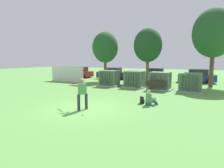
{
  "coord_description": "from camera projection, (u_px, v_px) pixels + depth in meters",
  "views": [
    {
      "loc": [
        6.29,
        -9.23,
        2.77
      ],
      "look_at": [
        0.05,
        3.5,
        1.0
      ],
      "focal_mm": 31.82,
      "sensor_mm": 36.0,
      "label": 1
    }
  ],
  "objects": [
    {
      "name": "ground_plane",
      "position": [
        84.0,
        108.0,
        11.32
      ],
      "size": [
        96.0,
        96.0,
        0.0
      ],
      "primitive_type": "plane",
      "color": "#5B9947"
    },
    {
      "name": "transformer_east",
      "position": [
        191.0,
        83.0,
        16.91
      ],
      "size": [
        2.1,
        1.7,
        1.62
      ],
      "color": "#9E9B93",
      "rests_on": "ground"
    },
    {
      "name": "tree_center_left",
      "position": [
        148.0,
        45.0,
        23.58
      ],
      "size": [
        3.36,
        3.36,
        6.42
      ],
      "color": "brown",
      "rests_on": "ground"
    },
    {
      "name": "transformer_mid_west",
      "position": [
        134.0,
        80.0,
        19.48
      ],
      "size": [
        2.1,
        1.7,
        1.62
      ],
      "color": "#9E9B93",
      "rests_on": "ground"
    },
    {
      "name": "transformer_west",
      "position": [
        109.0,
        78.0,
        20.57
      ],
      "size": [
        2.1,
        1.7,
        1.62
      ],
      "color": "#9E9B93",
      "rests_on": "ground"
    },
    {
      "name": "parked_car_leftmost",
      "position": [
        79.0,
        73.0,
        30.27
      ],
      "size": [
        4.2,
        1.93,
        1.62
      ],
      "color": "maroon",
      "rests_on": "ground"
    },
    {
      "name": "transformer_mid_east",
      "position": [
        160.0,
        81.0,
        18.05
      ],
      "size": [
        2.1,
        1.7,
        1.62
      ],
      "color": "#9E9B93",
      "rests_on": "ground"
    },
    {
      "name": "batter",
      "position": [
        82.0,
        92.0,
        10.88
      ],
      "size": [
        1.56,
        0.93,
        1.74
      ],
      "color": "#282D4C",
      "rests_on": "ground"
    },
    {
      "name": "parked_car_left_of_center",
      "position": [
        112.0,
        74.0,
        27.99
      ],
      "size": [
        4.22,
        1.96,
        1.62
      ],
      "color": "black",
      "rests_on": "ground"
    },
    {
      "name": "parked_car_rightmost",
      "position": [
        197.0,
        76.0,
        23.55
      ],
      "size": [
        4.41,
        2.38,
        1.62
      ],
      "color": "navy",
      "rests_on": "ground"
    },
    {
      "name": "parked_car_right_of_center",
      "position": [
        154.0,
        75.0,
        25.96
      ],
      "size": [
        4.37,
        2.29,
        1.62
      ],
      "color": "#B2B2B7",
      "rests_on": "ground"
    },
    {
      "name": "tree_left",
      "position": [
        105.0,
        48.0,
        24.89
      ],
      "size": [
        3.23,
        3.23,
        6.18
      ],
      "color": "brown",
      "rests_on": "ground"
    },
    {
      "name": "sports_ball",
      "position": [
        83.0,
        115.0,
        9.84
      ],
      "size": [
        0.09,
        0.09,
        0.09
      ],
      "primitive_type": "sphere",
      "color": "white",
      "rests_on": "ground"
    },
    {
      "name": "backpack",
      "position": [
        142.0,
        100.0,
        12.49
      ],
      "size": [
        0.35,
        0.38,
        0.44
      ],
      "color": "black",
      "rests_on": "ground"
    },
    {
      "name": "seated_spectator",
      "position": [
        150.0,
        99.0,
        12.02
      ],
      "size": [
        0.75,
        0.73,
        0.96
      ],
      "color": "#384C75",
      "rests_on": "ground"
    },
    {
      "name": "fence_panel",
      "position": [
        67.0,
        74.0,
        24.75
      ],
      "size": [
        4.8,
        0.12,
        2.0
      ],
      "primitive_type": "cube",
      "color": "silver",
      "rests_on": "ground"
    },
    {
      "name": "tree_center_right",
      "position": [
        214.0,
        33.0,
        19.48
      ],
      "size": [
        4.05,
        4.05,
        7.75
      ],
      "color": "brown",
      "rests_on": "ground"
    },
    {
      "name": "park_bench",
      "position": [
        156.0,
        85.0,
        17.36
      ],
      "size": [
        1.84,
        0.8,
        0.92
      ],
      "color": "#2D2823",
      "rests_on": "ground"
    }
  ]
}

